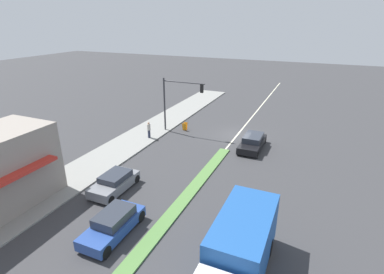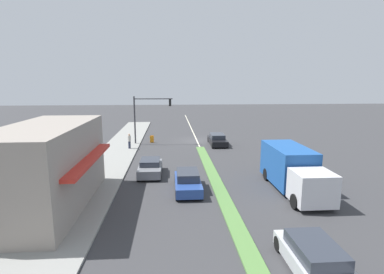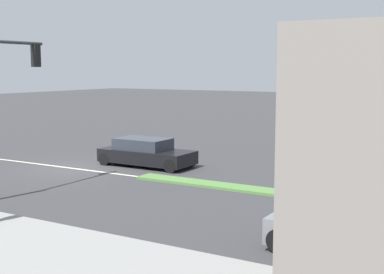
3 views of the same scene
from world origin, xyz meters
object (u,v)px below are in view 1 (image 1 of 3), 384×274
object	(u,v)px
traffic_signal_main	(177,97)
suv_black	(252,142)
coupe_blue	(113,224)
pedestrian	(149,130)
delivery_truck	(238,254)
suv_grey	(115,183)
warning_aframe_sign	(185,126)

from	to	relation	value
traffic_signal_main	suv_black	distance (m)	9.01
coupe_blue	suv_black	size ratio (longest dim) A/B	0.92
traffic_signal_main	pedestrian	bearing A→B (deg)	57.75
delivery_truck	suv_grey	xyz separation A→B (m)	(10.00, -4.12, -0.86)
pedestrian	delivery_truck	distance (m)	18.68
coupe_blue	suv_grey	size ratio (longest dim) A/B	1.07
suv_grey	suv_black	bearing A→B (deg)	-122.82
delivery_truck	warning_aframe_sign	bearing A→B (deg)	-58.29
warning_aframe_sign	suv_grey	bearing A→B (deg)	92.85
traffic_signal_main	pedestrian	world-z (taller)	traffic_signal_main
delivery_truck	suv_black	bearing A→B (deg)	-79.62
pedestrian	warning_aframe_sign	distance (m)	4.38
traffic_signal_main	suv_grey	distance (m)	12.69
pedestrian	coupe_blue	distance (m)	14.39
coupe_blue	pedestrian	bearing A→B (deg)	-66.71
warning_aframe_sign	coupe_blue	world-z (taller)	coupe_blue
suv_grey	suv_black	xyz separation A→B (m)	(-7.20, -11.17, 0.01)
traffic_signal_main	delivery_truck	distance (m)	19.90
suv_grey	warning_aframe_sign	bearing A→B (deg)	-87.15
suv_black	traffic_signal_main	bearing A→B (deg)	-7.07
pedestrian	suv_grey	size ratio (longest dim) A/B	0.43
delivery_truck	coupe_blue	size ratio (longest dim) A/B	1.82
warning_aframe_sign	delivery_truck	bearing A→B (deg)	121.71
warning_aframe_sign	suv_black	world-z (taller)	suv_black
warning_aframe_sign	coupe_blue	xyz separation A→B (m)	(-3.45, 16.94, 0.22)
traffic_signal_main	delivery_truck	size ratio (longest dim) A/B	0.75
delivery_truck	coupe_blue	distance (m)	7.25
pedestrian	coupe_blue	world-z (taller)	pedestrian
traffic_signal_main	delivery_truck	bearing A→B (deg)	124.29
pedestrian	coupe_blue	bearing A→B (deg)	113.29
traffic_signal_main	pedestrian	xyz separation A→B (m)	(1.76, 2.80, -2.91)
traffic_signal_main	suv_black	world-z (taller)	traffic_signal_main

